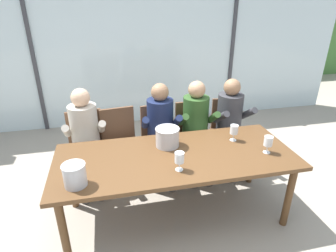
{
  "coord_description": "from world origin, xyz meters",
  "views": [
    {
      "loc": [
        -0.58,
        -2.27,
        2.13
      ],
      "look_at": [
        0.0,
        0.35,
        0.89
      ],
      "focal_mm": 30.07,
      "sensor_mm": 36.0,
      "label": 1
    }
  ],
  "objects_px": {
    "chair_near_window_right": "(228,127)",
    "wine_glass_by_left_taster": "(234,130)",
    "chair_near_curtain": "(87,142)",
    "ice_bucket_primary": "(75,175)",
    "person_charcoal_jacket": "(232,120)",
    "person_olive_shirt": "(197,123)",
    "wine_glass_center_pour": "(179,158)",
    "chair_left_of_center": "(120,139)",
    "chair_right_of_center": "(193,131)",
    "dining_table": "(176,161)",
    "person_beige_jumper": "(85,134)",
    "person_navy_polo": "(161,127)",
    "chair_center": "(159,134)",
    "ice_bucket_secondary": "(167,137)",
    "wine_glass_near_bucket": "(268,142)"
  },
  "relations": [
    {
      "from": "chair_near_curtain",
      "to": "ice_bucket_primary",
      "type": "distance_m",
      "value": 1.2
    },
    {
      "from": "ice_bucket_primary",
      "to": "ice_bucket_secondary",
      "type": "xyz_separation_m",
      "value": [
        0.86,
        0.49,
        0.0
      ]
    },
    {
      "from": "wine_glass_by_left_taster",
      "to": "wine_glass_near_bucket",
      "type": "bearing_deg",
      "value": -55.61
    },
    {
      "from": "person_navy_polo",
      "to": "wine_glass_center_pour",
      "type": "distance_m",
      "value": 1.01
    },
    {
      "from": "chair_near_window_right",
      "to": "person_olive_shirt",
      "type": "bearing_deg",
      "value": -154.41
    },
    {
      "from": "chair_near_window_right",
      "to": "person_navy_polo",
      "type": "distance_m",
      "value": 0.98
    },
    {
      "from": "chair_right_of_center",
      "to": "person_charcoal_jacket",
      "type": "bearing_deg",
      "value": -17.49
    },
    {
      "from": "chair_left_of_center",
      "to": "chair_right_of_center",
      "type": "relative_size",
      "value": 1.0
    },
    {
      "from": "dining_table",
      "to": "person_olive_shirt",
      "type": "height_order",
      "value": "person_olive_shirt"
    },
    {
      "from": "ice_bucket_primary",
      "to": "ice_bucket_secondary",
      "type": "height_order",
      "value": "ice_bucket_secondary"
    },
    {
      "from": "person_beige_jumper",
      "to": "wine_glass_by_left_taster",
      "type": "xyz_separation_m",
      "value": [
        1.55,
        -0.58,
        0.16
      ]
    },
    {
      "from": "chair_right_of_center",
      "to": "person_charcoal_jacket",
      "type": "distance_m",
      "value": 0.52
    },
    {
      "from": "dining_table",
      "to": "chair_left_of_center",
      "type": "height_order",
      "value": "chair_left_of_center"
    },
    {
      "from": "chair_near_curtain",
      "to": "wine_glass_by_left_taster",
      "type": "distance_m",
      "value": 1.74
    },
    {
      "from": "person_charcoal_jacket",
      "to": "ice_bucket_primary",
      "type": "bearing_deg",
      "value": -155.54
    },
    {
      "from": "chair_near_window_right",
      "to": "ice_bucket_primary",
      "type": "height_order",
      "value": "ice_bucket_primary"
    },
    {
      "from": "ice_bucket_primary",
      "to": "wine_glass_center_pour",
      "type": "distance_m",
      "value": 0.87
    },
    {
      "from": "chair_near_curtain",
      "to": "person_navy_polo",
      "type": "xyz_separation_m",
      "value": [
        0.89,
        -0.13,
        0.17
      ]
    },
    {
      "from": "person_navy_polo",
      "to": "ice_bucket_primary",
      "type": "bearing_deg",
      "value": -126.89
    },
    {
      "from": "person_olive_shirt",
      "to": "wine_glass_center_pour",
      "type": "xyz_separation_m",
      "value": [
        -0.49,
        -1.0,
        0.16
      ]
    },
    {
      "from": "person_charcoal_jacket",
      "to": "person_navy_polo",
      "type": "bearing_deg",
      "value": 175.06
    },
    {
      "from": "ice_bucket_secondary",
      "to": "wine_glass_center_pour",
      "type": "height_order",
      "value": "ice_bucket_secondary"
    },
    {
      "from": "ice_bucket_primary",
      "to": "person_navy_polo",
      "type": "bearing_deg",
      "value": 48.67
    },
    {
      "from": "chair_near_curtain",
      "to": "wine_glass_center_pour",
      "type": "distance_m",
      "value": 1.45
    },
    {
      "from": "ice_bucket_secondary",
      "to": "wine_glass_by_left_taster",
      "type": "xyz_separation_m",
      "value": [
        0.71,
        -0.04,
        0.02
      ]
    },
    {
      "from": "chair_near_window_right",
      "to": "ice_bucket_primary",
      "type": "relative_size",
      "value": 4.59
    },
    {
      "from": "chair_left_of_center",
      "to": "chair_near_window_right",
      "type": "height_order",
      "value": "same"
    },
    {
      "from": "chair_left_of_center",
      "to": "ice_bucket_secondary",
      "type": "height_order",
      "value": "ice_bucket_secondary"
    },
    {
      "from": "chair_near_window_right",
      "to": "wine_glass_near_bucket",
      "type": "xyz_separation_m",
      "value": [
        -0.07,
        -1.05,
        0.33
      ]
    },
    {
      "from": "person_beige_jumper",
      "to": "ice_bucket_secondary",
      "type": "relative_size",
      "value": 4.94
    },
    {
      "from": "person_olive_shirt",
      "to": "wine_glass_center_pour",
      "type": "relative_size",
      "value": 6.98
    },
    {
      "from": "person_navy_polo",
      "to": "person_olive_shirt",
      "type": "distance_m",
      "value": 0.46
    },
    {
      "from": "person_navy_polo",
      "to": "wine_glass_center_pour",
      "type": "height_order",
      "value": "person_navy_polo"
    },
    {
      "from": "chair_near_curtain",
      "to": "ice_bucket_primary",
      "type": "xyz_separation_m",
      "value": [
        -0.02,
        -1.16,
        0.31
      ]
    },
    {
      "from": "wine_glass_by_left_taster",
      "to": "chair_left_of_center",
      "type": "bearing_deg",
      "value": 148.66
    },
    {
      "from": "chair_left_of_center",
      "to": "person_beige_jumper",
      "type": "distance_m",
      "value": 0.44
    },
    {
      "from": "person_navy_polo",
      "to": "ice_bucket_primary",
      "type": "distance_m",
      "value": 1.38
    },
    {
      "from": "chair_left_of_center",
      "to": "chair_center",
      "type": "bearing_deg",
      "value": -5.64
    },
    {
      "from": "chair_near_window_right",
      "to": "wine_glass_by_left_taster",
      "type": "relative_size",
      "value": 5.14
    },
    {
      "from": "person_olive_shirt",
      "to": "wine_glass_by_left_taster",
      "type": "xyz_separation_m",
      "value": [
        0.21,
        -0.58,
        0.16
      ]
    },
    {
      "from": "ice_bucket_secondary",
      "to": "wine_glass_center_pour",
      "type": "xyz_separation_m",
      "value": [
        0.01,
        -0.45,
        0.02
      ]
    },
    {
      "from": "ice_bucket_primary",
      "to": "ice_bucket_secondary",
      "type": "bearing_deg",
      "value": 29.3
    },
    {
      "from": "chair_near_window_right",
      "to": "wine_glass_by_left_taster",
      "type": "bearing_deg",
      "value": -103.07
    },
    {
      "from": "person_beige_jumper",
      "to": "wine_glass_near_bucket",
      "type": "height_order",
      "value": "person_beige_jumper"
    },
    {
      "from": "person_beige_jumper",
      "to": "wine_glass_near_bucket",
      "type": "distance_m",
      "value": 1.98
    },
    {
      "from": "dining_table",
      "to": "chair_near_curtain",
      "type": "relative_size",
      "value": 2.57
    },
    {
      "from": "person_olive_shirt",
      "to": "person_charcoal_jacket",
      "type": "height_order",
      "value": "same"
    },
    {
      "from": "chair_center",
      "to": "person_charcoal_jacket",
      "type": "relative_size",
      "value": 0.74
    },
    {
      "from": "chair_near_curtain",
      "to": "ice_bucket_primary",
      "type": "bearing_deg",
      "value": -97.24
    },
    {
      "from": "person_beige_jumper",
      "to": "person_olive_shirt",
      "type": "bearing_deg",
      "value": -5.11
    }
  ]
}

